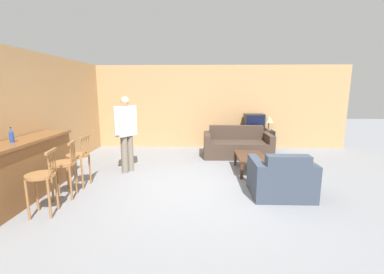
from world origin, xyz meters
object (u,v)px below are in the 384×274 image
tv (254,122)px  armchair_near (281,179)px  couch_far (237,146)px  table_lamp (269,120)px  bar_chair_far (79,159)px  coffee_table (251,158)px  person_by_window (126,130)px  bar_chair_near (42,180)px  bottle (11,136)px  bar_chair_mid (64,167)px  tv_unit (253,140)px

tv → armchair_near: bearing=-93.6°
couch_far → table_lamp: 1.48m
bar_chair_far → coffee_table: bearing=15.8°
person_by_window → bar_chair_near: bearing=-108.1°
bottle → coffee_table: bearing=22.9°
armchair_near → person_by_window: person_by_window is taller
armchair_near → couch_far: bearing=98.2°
bar_chair_mid → bar_chair_far: size_ratio=1.00×
bar_chair_mid → bar_chair_far: bearing=90.0°
bottle → armchair_near: bearing=5.6°
bar_chair_far → bottle: bottle is taller
couch_far → person_by_window: bearing=-151.2°
tv_unit → armchair_near: bearing=-93.6°
bottle → bar_chair_near: bearing=-30.2°
bottle → person_by_window: size_ratio=0.14×
couch_far → bottle: bearing=-142.0°
coffee_table → tv_unit: (0.51, 2.21, -0.03)m
bar_chair_near → tv: tv is taller
tv → tv_unit: bearing=90.0°
couch_far → armchair_near: couch_far is taller
coffee_table → bar_chair_near: bearing=-148.3°
bar_chair_mid → tv_unit: 5.47m
bar_chair_mid → armchair_near: (3.76, 0.21, -0.25)m
armchair_near → bottle: size_ratio=4.15×
tv_unit → coffee_table: bearing=-102.9°
bar_chair_far → tv: 5.11m
bar_chair_mid → tv: tv is taller
couch_far → tv_unit: (0.61, 0.80, 0.01)m
person_by_window → bar_chair_far: bearing=-126.7°
armchair_near → coffee_table: bearing=102.1°
tv_unit → person_by_window: (-3.30, -2.28, 0.66)m
bar_chair_mid → bottle: (-0.67, -0.22, 0.59)m
couch_far → table_lamp: table_lamp is taller
bar_chair_far → bottle: bearing=-131.2°
bar_chair_mid → person_by_window: (0.68, 1.46, 0.41)m
couch_far → person_by_window: person_by_window is taller
bar_chair_far → tv: tv is taller
tv_unit → bottle: size_ratio=4.95×
bar_chair_near → bottle: size_ratio=4.02×
bottle → table_lamp: bearing=37.8°
bar_chair_mid → coffee_table: 3.81m
bar_chair_far → tv_unit: bearing=38.7°
tv_unit → tv: (0.00, -0.00, 0.56)m
bar_chair_mid → tv_unit: bearing=43.2°
coffee_table → person_by_window: size_ratio=0.62×
bar_chair_mid → coffee_table: bar_chair_mid is taller
armchair_near → table_lamp: table_lamp is taller
couch_far → bottle: (-4.04, -3.16, 0.84)m
armchair_near → coffee_table: size_ratio=0.97×
bar_chair_far → person_by_window: person_by_window is taller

